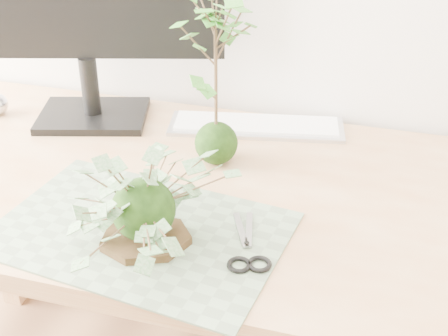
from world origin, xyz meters
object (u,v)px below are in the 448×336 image
(desk, at_px, (203,220))
(maple_kokedama, at_px, (216,42))
(ivy_kokedama, at_px, (141,184))
(keyboard, at_px, (256,126))

(desk, relative_size, maple_kokedama, 4.26)
(ivy_kokedama, relative_size, maple_kokedama, 1.03)
(maple_kokedama, bearing_deg, desk, -90.35)
(maple_kokedama, bearing_deg, ivy_kokedama, -96.39)
(desk, distance_m, keyboard, 0.29)
(desk, xyz_separation_m, keyboard, (0.04, 0.27, 0.10))
(keyboard, bearing_deg, maple_kokedama, -114.93)
(ivy_kokedama, distance_m, keyboard, 0.50)
(ivy_kokedama, bearing_deg, maple_kokedama, 83.61)
(ivy_kokedama, distance_m, maple_kokedama, 0.34)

